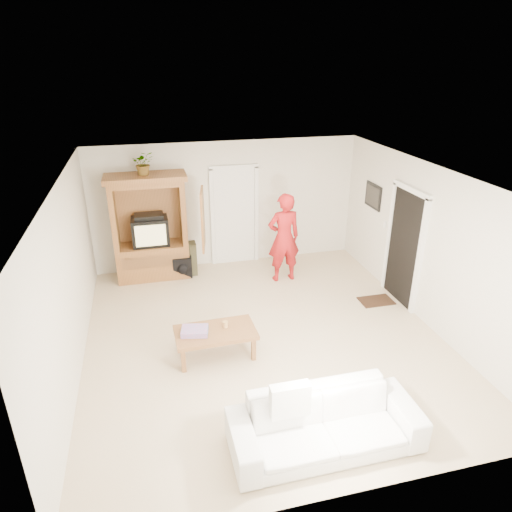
{
  "coord_description": "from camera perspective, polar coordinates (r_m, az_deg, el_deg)",
  "views": [
    {
      "loc": [
        -1.6,
        -5.97,
        4.13
      ],
      "look_at": [
        0.03,
        0.6,
        1.15
      ],
      "focal_mm": 32.0,
      "sensor_mm": 36.0,
      "label": 1
    }
  ],
  "objects": [
    {
      "name": "plant",
      "position": [
        8.79,
        -13.88,
        11.2
      ],
      "size": [
        0.42,
        0.37,
        0.44
      ],
      "primitive_type": "imported",
      "rotation": [
        0.0,
        0.0,
        0.06
      ],
      "color": "#4C7238",
      "rests_on": "armoire"
    },
    {
      "name": "coffee_table",
      "position": [
        6.82,
        -5.09,
        -9.67
      ],
      "size": [
        1.2,
        0.68,
        0.44
      ],
      "rotation": [
        0.0,
        0.0,
        0.03
      ],
      "color": "brown",
      "rests_on": "floor"
    },
    {
      "name": "sofa",
      "position": [
        5.55,
        8.66,
        -20.0
      ],
      "size": [
        2.18,
        0.86,
        0.64
      ],
      "primitive_type": "imported",
      "rotation": [
        0.0,
        0.0,
        0.0
      ],
      "color": "silver",
      "rests_on": "floor"
    },
    {
      "name": "armoire",
      "position": [
        9.21,
        -12.89,
        2.68
      ],
      "size": [
        1.82,
        1.14,
        2.1
      ],
      "color": "brown",
      "rests_on": "floor"
    },
    {
      "name": "doorway_right",
      "position": [
        8.46,
        18.03,
        0.97
      ],
      "size": [
        0.05,
        0.9,
        2.04
      ],
      "primitive_type": "cube",
      "color": "black",
      "rests_on": "floor"
    },
    {
      "name": "wall_front",
      "position": [
        4.41,
        11.48,
        -16.82
      ],
      "size": [
        5.5,
        0.0,
        5.5
      ],
      "primitive_type": "plane",
      "rotation": [
        -1.57,
        0.0,
        0.0
      ],
      "color": "silver",
      "rests_on": "floor"
    },
    {
      "name": "candle",
      "position": [
        6.83,
        -3.85,
        -8.52
      ],
      "size": [
        0.08,
        0.08,
        0.1
      ],
      "primitive_type": "cylinder",
      "color": "tan",
      "rests_on": "coffee_table"
    },
    {
      "name": "backpack_olive",
      "position": [
        9.38,
        -8.56,
        -0.33
      ],
      "size": [
        0.36,
        0.27,
        0.68
      ],
      "primitive_type": null,
      "rotation": [
        0.0,
        0.0,
        -0.0
      ],
      "color": "#47442B",
      "rests_on": "floor"
    },
    {
      "name": "man",
      "position": [
        8.87,
        3.5,
        2.29
      ],
      "size": [
        0.67,
        0.46,
        1.78
      ],
      "primitive_type": "imported",
      "rotation": [
        0.0,
        0.0,
        3.19
      ],
      "color": "#A51619",
      "rests_on": "floor"
    },
    {
      "name": "framed_picture",
      "position": [
        9.33,
        14.45,
        7.28
      ],
      "size": [
        0.03,
        0.6,
        0.48
      ],
      "primitive_type": "cube",
      "color": "black",
      "rests_on": "wall_right"
    },
    {
      "name": "wall_right",
      "position": [
        7.91,
        20.63,
        1.21
      ],
      "size": [
        0.0,
        6.0,
        6.0
      ],
      "primitive_type": "plane",
      "rotation": [
        1.57,
        0.0,
        -1.57
      ],
      "color": "silver",
      "rests_on": "floor"
    },
    {
      "name": "wall_back",
      "position": [
        9.54,
        -3.66,
        6.47
      ],
      "size": [
        5.5,
        0.0,
        5.5
      ],
      "primitive_type": "plane",
      "rotation": [
        1.57,
        0.0,
        0.0
      ],
      "color": "silver",
      "rests_on": "floor"
    },
    {
      "name": "ceiling",
      "position": [
        6.37,
        1.07,
        9.85
      ],
      "size": [
        6.0,
        6.0,
        0.0
      ],
      "primitive_type": "plane",
      "rotation": [
        3.14,
        0.0,
        0.0
      ],
      "color": "white",
      "rests_on": "floor"
    },
    {
      "name": "towel",
      "position": [
        6.74,
        -7.67,
        -9.28
      ],
      "size": [
        0.43,
        0.35,
        0.08
      ],
      "primitive_type": "cube",
      "rotation": [
        0.0,
        0.0,
        -0.2
      ],
      "color": "#D8487A",
      "rests_on": "coffee_table"
    },
    {
      "name": "wall_left",
      "position": [
        6.71,
        -22.4,
        -3.14
      ],
      "size": [
        0.0,
        6.0,
        6.0
      ],
      "primitive_type": "plane",
      "rotation": [
        1.57,
        0.0,
        1.57
      ],
      "color": "silver",
      "rests_on": "floor"
    },
    {
      "name": "door_back",
      "position": [
        9.63,
        -2.7,
        4.89
      ],
      "size": [
        0.85,
        0.05,
        2.04
      ],
      "primitive_type": "cube",
      "color": "white",
      "rests_on": "floor"
    },
    {
      "name": "floor",
      "position": [
        7.44,
        0.92,
        -9.99
      ],
      "size": [
        6.0,
        6.0,
        0.0
      ],
      "primitive_type": "plane",
      "color": "tan",
      "rests_on": "ground"
    },
    {
      "name": "backpack_black",
      "position": [
        9.29,
        -9.17,
        -1.38
      ],
      "size": [
        0.39,
        0.25,
        0.46
      ],
      "primitive_type": null,
      "rotation": [
        0.0,
        0.0,
        -0.08
      ],
      "color": "black",
      "rests_on": "floor"
    },
    {
      "name": "doormat",
      "position": [
        8.68,
        14.78,
        -5.44
      ],
      "size": [
        0.6,
        0.4,
        0.02
      ],
      "primitive_type": "cube",
      "color": "#382316",
      "rests_on": "floor"
    }
  ]
}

